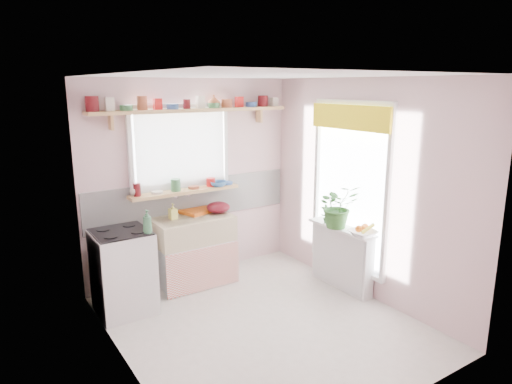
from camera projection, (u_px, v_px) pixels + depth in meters
room at (268, 174)px, 5.48m from camera, size 3.20×3.20×3.20m
sink_unit at (193, 250)px, 5.62m from camera, size 0.95×0.65×1.11m
cooker at (123, 271)px, 4.90m from camera, size 0.58×0.58×0.93m
radiator_ledge at (342, 256)px, 5.51m from camera, size 0.22×0.95×0.78m
windowsill at (185, 191)px, 5.61m from camera, size 1.40×0.22×0.04m
pine_shelf at (194, 110)px, 5.45m from camera, size 2.52×0.24×0.04m
shelf_crockery at (194, 104)px, 5.44m from camera, size 2.47×0.11×0.12m
sill_crockery at (181, 186)px, 5.56m from camera, size 1.35×0.11×0.12m
dish_tray at (198, 210)px, 5.76m from camera, size 0.50×0.43×0.04m
colander at (218, 207)px, 5.73m from camera, size 0.36×0.36×0.13m
jade_plant at (338, 206)px, 5.33m from camera, size 0.57×0.53×0.52m
fruit_bowl at (363, 234)px, 5.04m from camera, size 0.31×0.31×0.07m
herb_pot at (326, 214)px, 5.52m from camera, size 0.14×0.12×0.23m
soap_bottle_sink at (173, 211)px, 5.43m from camera, size 0.09×0.09×0.19m
sill_cup at (135, 192)px, 5.28m from camera, size 0.13×0.13×0.09m
sill_bowl at (218, 184)px, 5.78m from camera, size 0.27×0.27×0.07m
shelf_vase at (214, 101)px, 5.64m from camera, size 0.17×0.17×0.16m
cooker_bottle at (147, 222)px, 4.71m from camera, size 0.11×0.11×0.25m
fruit at (363, 228)px, 5.04m from camera, size 0.20×0.14×0.10m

